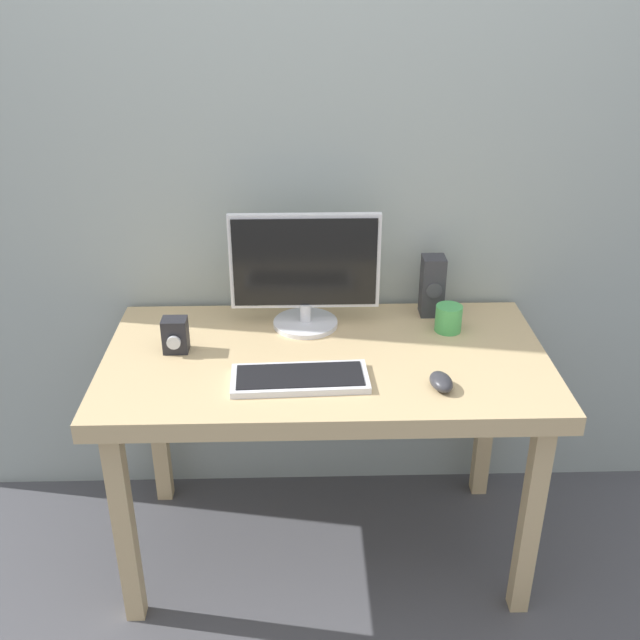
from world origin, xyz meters
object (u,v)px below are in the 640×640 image
(monitor, at_px, (305,271))
(coffee_mug, at_px, (449,318))
(desk, at_px, (326,377))
(mouse, at_px, (441,382))
(audio_controller, at_px, (175,335))
(speaker_right, at_px, (432,286))
(keyboard_primary, at_px, (300,378))

(monitor, height_order, coffee_mug, monitor)
(desk, relative_size, monitor, 2.82)
(desk, relative_size, mouse, 13.65)
(desk, xyz_separation_m, audio_controller, (-0.46, 0.04, 0.14))
(speaker_right, height_order, audio_controller, speaker_right)
(monitor, xyz_separation_m, mouse, (0.38, -0.42, -0.17))
(mouse, height_order, speaker_right, speaker_right)
(keyboard_primary, xyz_separation_m, speaker_right, (0.45, 0.44, 0.09))
(keyboard_primary, height_order, speaker_right, speaker_right)
(keyboard_primary, distance_m, audio_controller, 0.43)
(speaker_right, bearing_deg, keyboard_primary, -135.77)
(monitor, bearing_deg, audio_controller, -156.65)
(audio_controller, bearing_deg, desk, -4.66)
(desk, height_order, coffee_mug, coffee_mug)
(desk, height_order, monitor, monitor)
(speaker_right, bearing_deg, mouse, -95.79)
(audio_controller, xyz_separation_m, coffee_mug, (0.87, 0.11, -0.01))
(keyboard_primary, relative_size, audio_controller, 3.66)
(mouse, bearing_deg, monitor, 123.45)
(speaker_right, bearing_deg, coffee_mug, -74.29)
(monitor, bearing_deg, speaker_right, 9.14)
(mouse, relative_size, speaker_right, 0.48)
(monitor, height_order, mouse, monitor)
(mouse, distance_m, speaker_right, 0.49)
(desk, distance_m, monitor, 0.35)
(keyboard_primary, bearing_deg, audio_controller, 153.00)
(monitor, distance_m, keyboard_primary, 0.41)
(desk, distance_m, coffee_mug, 0.45)
(audio_controller, bearing_deg, mouse, -17.16)
(monitor, xyz_separation_m, audio_controller, (-0.40, -0.17, -0.14))
(monitor, bearing_deg, desk, -73.90)
(desk, bearing_deg, speaker_right, 37.26)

